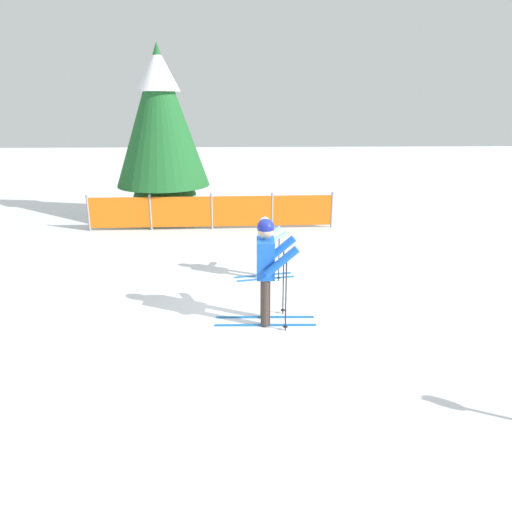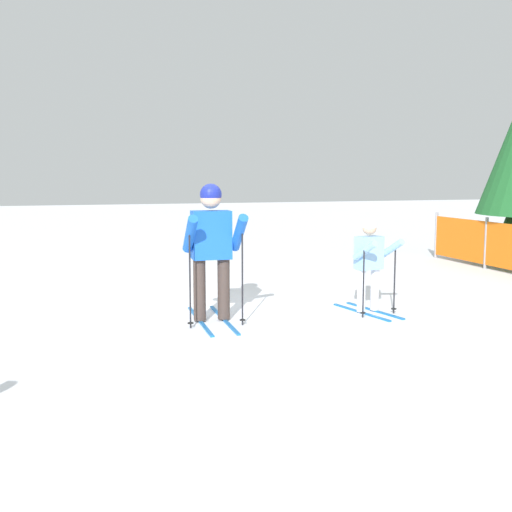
% 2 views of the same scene
% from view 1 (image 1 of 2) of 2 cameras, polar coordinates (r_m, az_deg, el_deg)
% --- Properties ---
extents(ground_plane, '(60.00, 60.00, 0.00)m').
position_cam_1_polar(ground_plane, '(8.19, 0.34, -6.88)').
color(ground_plane, white).
extents(skier_adult, '(1.59, 0.71, 1.68)m').
position_cam_1_polar(skier_adult, '(7.63, 1.28, -0.68)').
color(skier_adult, '#1966B2').
rests_on(skier_adult, ground_plane).
extents(skier_child, '(1.19, 0.59, 1.23)m').
position_cam_1_polar(skier_child, '(9.68, 1.11, 1.60)').
color(skier_child, '#1966B2').
rests_on(skier_child, ground_plane).
extents(safety_fence, '(6.60, 0.21, 0.97)m').
position_cam_1_polar(safety_fence, '(13.54, -5.08, 5.09)').
color(safety_fence, gray).
rests_on(safety_fence, ground_plane).
extents(conifer_far, '(2.61, 2.61, 4.84)m').
position_cam_1_polar(conifer_far, '(14.48, -10.90, 15.66)').
color(conifer_far, '#4C3823').
rests_on(conifer_far, ground_plane).
extents(conifer_near, '(1.81, 1.81, 3.36)m').
position_cam_1_polar(conifer_near, '(14.65, -10.64, 12.10)').
color(conifer_near, '#4C3823').
rests_on(conifer_near, ground_plane).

